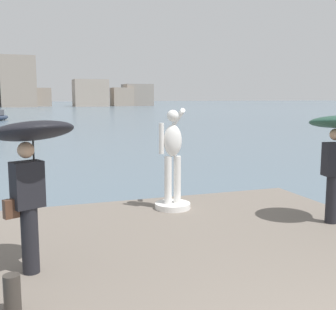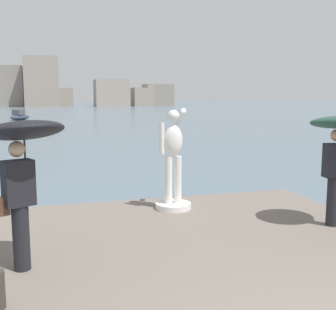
% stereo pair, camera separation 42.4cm
% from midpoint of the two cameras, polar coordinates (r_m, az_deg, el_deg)
% --- Properties ---
extents(ground_plane, '(400.00, 400.00, 0.00)m').
position_cam_midpoint_polar(ground_plane, '(41.84, -12.71, 4.09)').
color(ground_plane, slate).
extents(statue_white_figure, '(0.73, 0.93, 2.06)m').
position_cam_midpoint_polar(statue_white_figure, '(8.54, 2.13, -1.75)').
color(statue_white_figure, white).
rests_on(statue_white_figure, pier).
extents(onlooker_left, '(1.39, 1.40, 2.06)m').
position_cam_midpoint_polar(onlooker_left, '(5.71, -17.24, 0.41)').
color(onlooker_left, black).
rests_on(onlooker_left, pier).
extents(boat_far, '(2.67, 3.51, 1.21)m').
position_cam_midpoint_polar(boat_far, '(51.09, -19.33, 5.01)').
color(boat_far, '#2D384C').
rests_on(boat_far, ground).
extents(distant_skyline, '(69.75, 12.44, 13.01)m').
position_cam_midpoint_polar(distant_skyline, '(118.70, -17.59, 8.65)').
color(distant_skyline, '#A89989').
rests_on(distant_skyline, ground).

